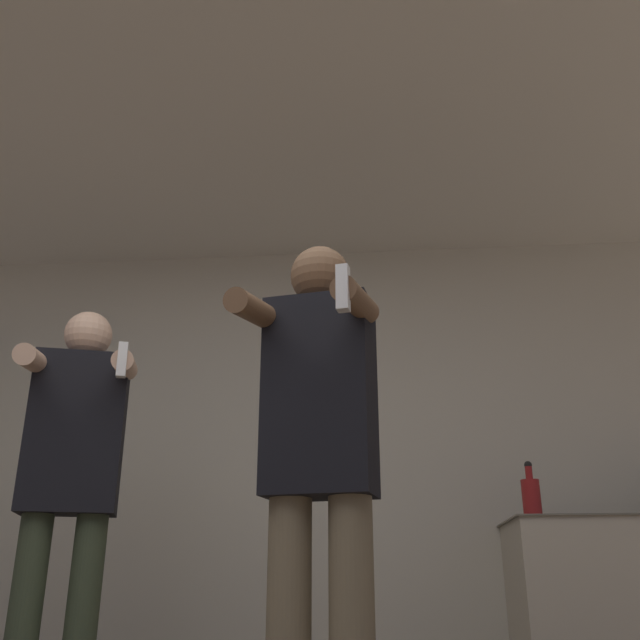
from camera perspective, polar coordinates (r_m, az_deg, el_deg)
wall_back at (r=4.06m, az=-4.49°, el=-11.36°), size 7.00×0.06×2.55m
ceiling_slab at (r=3.34m, az=-7.52°, el=15.47°), size 7.00×3.13×0.05m
bottle_green_wine at (r=3.67m, az=16.55°, el=-13.38°), size 0.09×0.09×0.27m
person_woman_foreground at (r=2.31m, az=-0.06°, el=-11.16°), size 0.48×0.54×1.75m
person_man_side at (r=3.17m, az=-19.32°, el=-11.66°), size 0.54×0.56×1.78m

